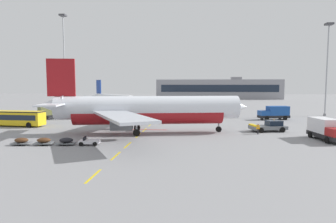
# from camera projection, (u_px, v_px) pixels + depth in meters

# --- Properties ---
(ground) EXTENTS (400.00, 400.00, 0.00)m
(ground) POSITION_uv_depth(u_px,v_px,m) (250.00, 119.00, 68.21)
(ground) COLOR gray
(apron_paint_markings) EXTENTS (8.00, 96.42, 0.01)m
(apron_paint_markings) POSITION_uv_depth(u_px,v_px,m) (156.00, 119.00, 67.89)
(apron_paint_markings) COLOR yellow
(apron_paint_markings) RESTS_ON ground
(airliner_foreground) EXTENTS (34.72, 34.08, 12.20)m
(airliner_foreground) POSITION_uv_depth(u_px,v_px,m) (145.00, 110.00, 48.05)
(airliner_foreground) COLOR silver
(airliner_foreground) RESTS_ON ground
(pushback_tug) EXTENTS (6.47, 4.16, 2.08)m
(pushback_tug) POSITION_uv_depth(u_px,v_px,m) (269.00, 126.00, 50.22)
(pushback_tug) COLOR slate
(pushback_tug) RESTS_ON ground
(airliner_mid_left) EXTENTS (22.86, 24.56, 9.91)m
(airliner_mid_left) POSITION_uv_depth(u_px,v_px,m) (112.00, 100.00, 96.43)
(airliner_mid_left) COLOR white
(airliner_mid_left) RESTS_ON ground
(apron_shuttle_bus) EXTENTS (12.20, 3.70, 3.00)m
(apron_shuttle_bus) POSITION_uv_depth(u_px,v_px,m) (14.00, 117.00, 56.49)
(apron_shuttle_bus) COLOR yellow
(apron_shuttle_bus) RESTS_ON ground
(catering_truck) EXTENTS (7.36, 3.90, 3.14)m
(catering_truck) POSITION_uv_depth(u_px,v_px,m) (275.00, 113.00, 67.28)
(catering_truck) COLOR black
(catering_truck) RESTS_ON ground
(fuel_service_truck) EXTENTS (3.31, 7.24, 3.14)m
(fuel_service_truck) POSITION_uv_depth(u_px,v_px,m) (326.00, 129.00, 42.11)
(fuel_service_truck) COLOR black
(fuel_service_truck) RESTS_ON ground
(ground_power_truck) EXTENTS (6.54, 6.75, 3.14)m
(ground_power_truck) POSITION_uv_depth(u_px,v_px,m) (53.00, 112.00, 68.68)
(ground_power_truck) COLOR black
(ground_power_truck) RESTS_ON ground
(baggage_train) EXTENTS (11.68, 2.53, 1.14)m
(baggage_train) POSITION_uv_depth(u_px,v_px,m) (55.00, 141.00, 38.72)
(baggage_train) COLOR silver
(baggage_train) RESTS_ON ground
(ground_crew_worker) EXTENTS (0.51, 0.59, 1.73)m
(ground_crew_worker) POSITION_uv_depth(u_px,v_px,m) (258.00, 128.00, 47.22)
(ground_crew_worker) COLOR #232328
(ground_crew_worker) RESTS_ON ground
(apron_light_mast_near) EXTENTS (1.80, 1.80, 28.36)m
(apron_light_mast_near) POSITION_uv_depth(u_px,v_px,m) (64.00, 53.00, 84.57)
(apron_light_mast_near) COLOR slate
(apron_light_mast_near) RESTS_ON ground
(apron_light_mast_far) EXTENTS (1.80, 1.80, 23.74)m
(apron_light_mast_far) POSITION_uv_depth(u_px,v_px,m) (327.00, 58.00, 74.38)
(apron_light_mast_far) COLOR slate
(apron_light_mast_far) RESTS_ON ground
(terminal_satellite) EXTENTS (72.01, 19.17, 12.85)m
(terminal_satellite) POSITION_uv_depth(u_px,v_px,m) (218.00, 89.00, 173.92)
(terminal_satellite) COLOR gray
(terminal_satellite) RESTS_ON ground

